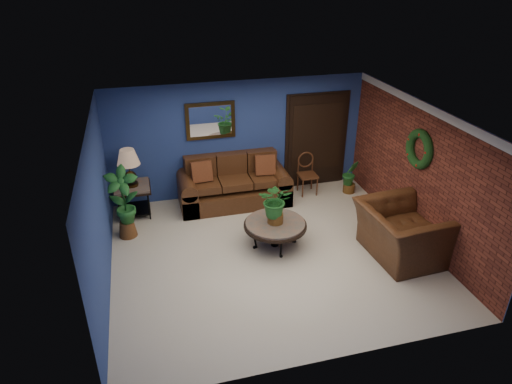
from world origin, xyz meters
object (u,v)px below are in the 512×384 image
object	(u,v)px
sofa	(233,187)
coffee_table	(275,225)
table_lamp	(129,163)
side_chair	(307,171)
end_table	(133,192)
armchair	(401,233)

from	to	relation	value
sofa	coffee_table	bearing A→B (deg)	-78.71
coffee_table	table_lamp	size ratio (longest dim) A/B	1.53
coffee_table	side_chair	world-z (taller)	side_chair
table_lamp	end_table	bearing A→B (deg)	-63.43
table_lamp	armchair	xyz separation A→B (m)	(4.45, -2.65, -0.67)
sofa	armchair	xyz separation A→B (m)	(2.38, -2.69, 0.12)
coffee_table	end_table	world-z (taller)	end_table
table_lamp	armchair	distance (m)	5.22
sofa	side_chair	distance (m)	1.67
end_table	side_chair	xyz separation A→B (m)	(3.73, 0.07, 0.01)
side_chair	armchair	bearing A→B (deg)	-74.88
side_chair	coffee_table	bearing A→B (deg)	-124.28
coffee_table	table_lamp	xyz separation A→B (m)	(-2.43, 1.81, 0.71)
end_table	side_chair	bearing A→B (deg)	1.04
table_lamp	side_chair	distance (m)	3.78
side_chair	armchair	distance (m)	2.82
sofa	armchair	size ratio (longest dim) A/B	1.61
sofa	armchair	bearing A→B (deg)	-48.46
end_table	table_lamp	bearing A→B (deg)	116.57
table_lamp	side_chair	size ratio (longest dim) A/B	0.80
side_chair	armchair	world-z (taller)	armchair
sofa	table_lamp	size ratio (longest dim) A/B	3.11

